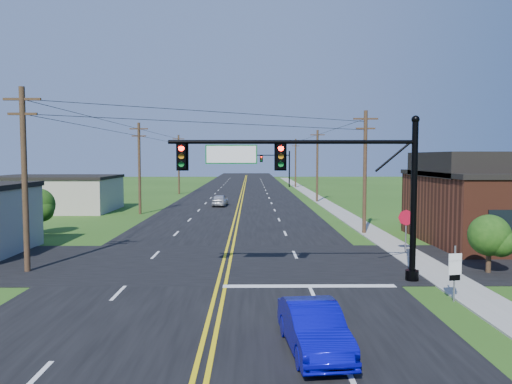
{
  "coord_description": "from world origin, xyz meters",
  "views": [
    {
      "loc": [
        1.45,
        -14.25,
        5.62
      ],
      "look_at": [
        1.72,
        10.0,
        3.93
      ],
      "focal_mm": 35.0,
      "sensor_mm": 36.0,
      "label": 1
    }
  ],
  "objects_px": {
    "signal_mast_main": "(315,177)",
    "route_sign": "(455,269)",
    "blue_car": "(314,329)",
    "signal_mast_far": "(266,163)",
    "stop_sign": "(406,222)"
  },
  "relations": [
    {
      "from": "signal_mast_main",
      "to": "route_sign",
      "type": "xyz_separation_m",
      "value": [
        5.04,
        -3.26,
        -3.47
      ]
    },
    {
      "from": "signal_mast_main",
      "to": "blue_car",
      "type": "relative_size",
      "value": 2.68
    },
    {
      "from": "signal_mast_far",
      "to": "blue_car",
      "type": "relative_size",
      "value": 2.6
    },
    {
      "from": "signal_mast_far",
      "to": "route_sign",
      "type": "xyz_separation_m",
      "value": [
        4.95,
        -75.26,
        -3.26
      ]
    },
    {
      "from": "signal_mast_main",
      "to": "blue_car",
      "type": "bearing_deg",
      "value": -97.37
    },
    {
      "from": "signal_mast_main",
      "to": "stop_sign",
      "type": "xyz_separation_m",
      "value": [
        6.16,
        6.41,
        -2.89
      ]
    },
    {
      "from": "route_sign",
      "to": "stop_sign",
      "type": "bearing_deg",
      "value": 73.34
    },
    {
      "from": "signal_mast_main",
      "to": "stop_sign",
      "type": "height_order",
      "value": "signal_mast_main"
    },
    {
      "from": "signal_mast_far",
      "to": "stop_sign",
      "type": "bearing_deg",
      "value": -84.72
    },
    {
      "from": "signal_mast_far",
      "to": "stop_sign",
      "type": "xyz_separation_m",
      "value": [
        6.06,
        -65.59,
        -2.69
      ]
    },
    {
      "from": "stop_sign",
      "to": "blue_car",
      "type": "bearing_deg",
      "value": -104.76
    },
    {
      "from": "signal_mast_far",
      "to": "stop_sign",
      "type": "height_order",
      "value": "signal_mast_far"
    },
    {
      "from": "signal_mast_main",
      "to": "signal_mast_far",
      "type": "xyz_separation_m",
      "value": [
        0.1,
        72.0,
        -0.2
      ]
    },
    {
      "from": "blue_car",
      "to": "stop_sign",
      "type": "height_order",
      "value": "stop_sign"
    },
    {
      "from": "route_sign",
      "to": "signal_mast_main",
      "type": "bearing_deg",
      "value": 137.06
    }
  ]
}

